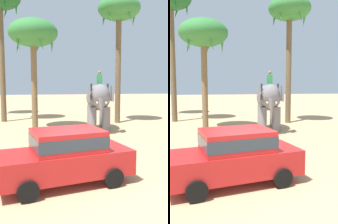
% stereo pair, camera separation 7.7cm
% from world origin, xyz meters
% --- Properties ---
extents(ground_plane, '(120.00, 120.00, 0.00)m').
position_xyz_m(ground_plane, '(0.00, 0.00, 0.00)').
color(ground_plane, tan).
extents(car_sedan_foreground, '(4.36, 2.51, 1.70)m').
position_xyz_m(car_sedan_foreground, '(-0.69, 0.18, 0.93)').
color(car_sedan_foreground, red).
rests_on(car_sedan_foreground, ground).
extents(elephant_with_mahout, '(2.07, 3.98, 3.88)m').
position_xyz_m(elephant_with_mahout, '(2.37, 8.75, 1.99)').
color(elephant_with_mahout, slate).
rests_on(elephant_with_mahout, ground).
extents(palm_tree_behind_elephant, '(3.20, 3.20, 9.59)m').
position_xyz_m(palm_tree_behind_elephant, '(4.56, 11.55, 8.34)').
color(palm_tree_behind_elephant, brown).
rests_on(palm_tree_behind_elephant, ground).
extents(palm_tree_left_of_road, '(3.20, 3.20, 7.26)m').
position_xyz_m(palm_tree_left_of_road, '(-1.77, 9.75, 6.17)').
color(palm_tree_left_of_road, brown).
rests_on(palm_tree_left_of_road, ground).
extents(palm_tree_far_back, '(3.20, 3.20, 10.56)m').
position_xyz_m(palm_tree_far_back, '(-4.31, 13.68, 9.22)').
color(palm_tree_far_back, brown).
rests_on(palm_tree_far_back, ground).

